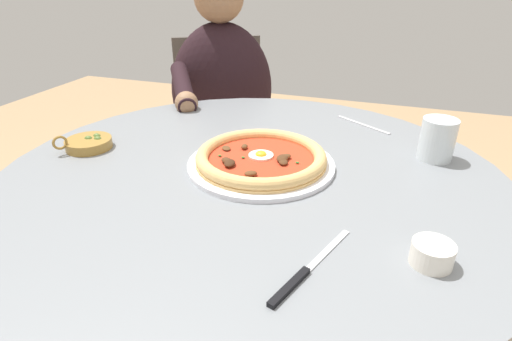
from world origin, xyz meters
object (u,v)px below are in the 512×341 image
Objects in this scene: steak_knife at (301,275)px; cafe_chair_diner at (221,123)px; ramekin_capers at (432,253)px; dining_table at (251,229)px; olive_pan at (88,143)px; diner_person at (224,141)px; water_glass at (437,141)px; pizza_on_plate at (261,159)px; fork_utensil at (363,125)px.

cafe_chair_diner reaches higher than steak_knife.
dining_table is at bearing -29.13° from ramekin_capers.
dining_table is at bearing -179.14° from olive_pan.
water_glass is at bearing 147.13° from diner_person.
diner_person reaches higher than steak_knife.
water_glass is at bearing -155.30° from pizza_on_plate.
cafe_chair_diner is (0.61, -0.43, -0.21)m from fork_utensil.
cafe_chair_diner is at bearing -34.82° from fork_utensil.
fork_utensil is at bearing -74.53° from ramekin_capers.
water_glass is (-0.36, -0.16, 0.02)m from pizza_on_plate.
water_glass reaches higher than dining_table.
dining_table is 0.44m from fork_utensil.
steak_knife is (-0.17, 0.32, -0.01)m from pizza_on_plate.
fork_utensil is (-0.20, -0.37, 0.15)m from dining_table.
fork_utensil is 0.67m from diner_person.
steak_knife is 3.33× the size of ramekin_capers.
steak_knife is 1.36× the size of fork_utensil.
diner_person reaches higher than water_glass.
steak_knife is at bearing 121.78° from dining_table.
ramekin_capers is at bearing 150.87° from dining_table.
fork_utensil is at bearing -91.58° from steak_knife.
cafe_chair_diner is at bearing -89.47° from olive_pan.
water_glass is at bearing -92.81° from ramekin_capers.
steak_knife is 0.24× the size of cafe_chair_diner.
steak_knife is at bearing 154.48° from olive_pan.
water_glass is at bearing -165.30° from olive_pan.
diner_person is at bearing -60.90° from steak_knife.
ramekin_capers is at bearing 166.02° from olive_pan.
dining_table is 0.44m from olive_pan.
fork_utensil is at bearing -148.41° from olive_pan.
dining_table is 7.09× the size of fork_utensil.
ramekin_capers reaches higher than dining_table.
diner_person is (0.72, -0.47, -0.28)m from water_glass.
water_glass is at bearing -111.67° from steak_knife.
dining_table is 8.79× the size of olive_pan.
diner_person reaches higher than olive_pan.
diner_person reaches higher than pizza_on_plate.
cafe_chair_diner reaches higher than ramekin_capers.
cafe_chair_diner reaches higher than pizza_on_plate.
water_glass reaches higher than pizza_on_plate.
diner_person is (0.36, -0.63, -0.26)m from pizza_on_plate.
water_glass is 0.62× the size of fork_utensil.
diner_person reaches higher than cafe_chair_diner.
diner_person is at bearing -60.07° from pizza_on_plate.
dining_table is 0.17m from pizza_on_plate.
ramekin_capers is 0.58m from fork_utensil.
fork_utensil reaches higher than dining_table.
water_glass is at bearing 136.21° from fork_utensil.
olive_pan is 0.14× the size of cafe_chair_diner.
cafe_chair_diner is at bearing -37.02° from water_glass.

